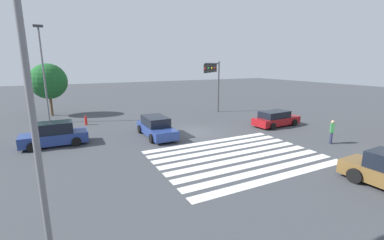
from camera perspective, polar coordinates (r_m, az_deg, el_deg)
name	(u,v)px	position (r m, az deg, el deg)	size (l,w,h in m)	color
ground_plane	(192,133)	(21.16, 0.00, -2.88)	(122.49, 122.49, 0.00)	#3D3F44
crosswalk_markings	(238,156)	(16.17, 10.15, -7.96)	(10.07, 7.25, 0.01)	silver
traffic_signal_mast	(214,74)	(27.77, 4.88, 10.06)	(4.57, 4.57, 5.85)	#47474C
car_0	(156,127)	(20.27, -7.98, -1.56)	(2.05, 4.85, 1.54)	navy
car_1	(276,119)	(24.61, 18.10, 0.28)	(4.67, 2.22, 1.39)	maroon
car_2	(55,135)	(20.20, -28.16, -2.93)	(4.25, 1.97, 1.64)	navy
pedestrian	(332,131)	(20.64, 28.65, -2.10)	(0.41, 0.41, 1.70)	#232842
street_light_pole_a	(43,67)	(27.85, -30.21, 10.20)	(0.80, 0.36, 8.98)	slate
street_light_pole_b	(30,97)	(7.07, -32.34, 4.34)	(0.80, 0.36, 8.06)	slate
tree_corner_a	(48,81)	(31.65, -29.28, 7.51)	(3.77, 3.77, 5.63)	brown
fire_hydrant	(86,120)	(25.76, -22.52, -0.08)	(0.22, 0.22, 0.86)	red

